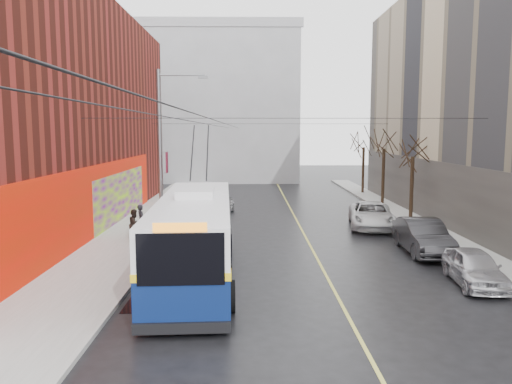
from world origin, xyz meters
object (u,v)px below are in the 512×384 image
at_px(streetlight_pole, 163,150).
at_px(tree_near, 413,145).
at_px(tree_far, 364,139).
at_px(pedestrian_c, 165,215).
at_px(following_car, 221,204).
at_px(pedestrian_a, 141,221).
at_px(parked_car_b, 423,236).
at_px(parked_car_a, 474,267).
at_px(tree_mid, 384,139).
at_px(trolleybus, 195,234).
at_px(pedestrian_b, 135,224).
at_px(parked_car_c, 371,215).

relative_size(streetlight_pole, tree_near, 1.41).
bearing_deg(tree_near, tree_far, 90.00).
distance_m(tree_far, pedestrian_c, 23.87).
xyz_separation_m(following_car, pedestrian_a, (-3.84, -8.48, 0.36)).
height_order(following_car, pedestrian_c, pedestrian_c).
relative_size(pedestrian_a, pedestrian_c, 0.99).
relative_size(parked_car_b, pedestrian_a, 2.84).
bearing_deg(pedestrian_a, parked_car_a, -142.59).
distance_m(tree_near, pedestrian_c, 16.41).
bearing_deg(pedestrian_a, tree_mid, -75.30).
relative_size(streetlight_pole, trolleybus, 0.69).
bearing_deg(pedestrian_a, tree_near, -93.96).
distance_m(trolleybus, parked_car_b, 11.15).
bearing_deg(pedestrian_b, following_car, -15.36).
xyz_separation_m(parked_car_b, pedestrian_a, (-14.18, 3.31, 0.21)).
distance_m(streetlight_pole, parked_car_c, 13.10).
height_order(tree_near, parked_car_b, tree_near).
xyz_separation_m(tree_mid, tree_far, (0.00, 7.00, -0.11)).
relative_size(following_car, pedestrian_a, 2.22).
distance_m(tree_far, parked_car_b, 23.41).
height_order(parked_car_a, following_car, parked_car_a).
bearing_deg(pedestrian_a, streetlight_pole, -130.29).
height_order(streetlight_pole, pedestrian_c, streetlight_pole).
height_order(parked_car_a, pedestrian_a, pedestrian_a).
xyz_separation_m(tree_mid, pedestrian_c, (-15.50, -10.69, -4.22)).
xyz_separation_m(parked_car_b, pedestrian_c, (-13.20, 5.20, 0.21)).
bearing_deg(streetlight_pole, tree_near, 21.62).
distance_m(tree_far, pedestrian_b, 26.53).
bearing_deg(pedestrian_c, parked_car_b, -142.70).
bearing_deg(tree_far, pedestrian_b, -129.58).
distance_m(parked_car_a, parked_car_c, 11.49).
bearing_deg(tree_far, parked_car_c, -101.01).
xyz_separation_m(tree_far, parked_car_a, (-2.06, -27.88, -4.46)).
bearing_deg(pedestrian_c, following_car, -54.69).
bearing_deg(parked_car_b, parked_car_a, -85.75).
relative_size(tree_near, tree_far, 0.97).
height_order(parked_car_b, parked_car_c, parked_car_b).
distance_m(tree_near, parked_car_b, 10.08).
xyz_separation_m(tree_far, pedestrian_b, (-16.69, -20.19, -4.19)).
relative_size(trolleybus, pedestrian_b, 8.21).
bearing_deg(tree_near, trolleybus, -135.72).
xyz_separation_m(trolleybus, parked_car_a, (10.75, -1.39, -1.03)).
bearing_deg(tree_far, trolleybus, -115.81).
height_order(streetlight_pole, following_car, streetlight_pole).
relative_size(tree_far, parked_car_b, 1.32).
height_order(tree_mid, parked_car_c, tree_mid).
bearing_deg(following_car, pedestrian_c, -107.91).
bearing_deg(trolleybus, pedestrian_c, 104.27).
xyz_separation_m(following_car, pedestrian_b, (-4.06, -9.09, 0.29)).
bearing_deg(tree_mid, pedestrian_c, -145.42).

